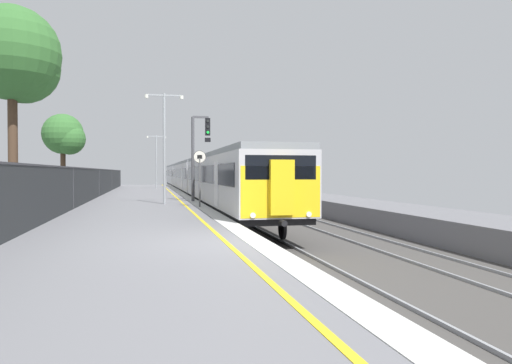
% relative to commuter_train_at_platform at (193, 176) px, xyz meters
% --- Properties ---
extents(ground, '(17.40, 110.00, 1.21)m').
position_rel_commuter_train_at_platform_xyz_m(ground, '(0.54, -35.92, -1.88)').
color(ground, slate).
extents(commuter_train_at_platform, '(2.83, 64.46, 3.81)m').
position_rel_commuter_train_at_platform_xyz_m(commuter_train_at_platform, '(0.00, 0.00, 0.00)').
color(commuter_train_at_platform, '#B7B7BC').
rests_on(commuter_train_at_platform, ground).
extents(signal_gantry, '(1.10, 0.24, 4.88)m').
position_rel_commuter_train_at_platform_xyz_m(signal_gantry, '(-1.47, -19.47, 1.79)').
color(signal_gantry, '#47474C').
rests_on(signal_gantry, ground).
extents(speed_limit_sign, '(0.59, 0.08, 2.69)m').
position_rel_commuter_train_at_platform_xyz_m(speed_limit_sign, '(-1.85, -24.16, 0.45)').
color(speed_limit_sign, '#59595B').
rests_on(speed_limit_sign, ground).
extents(platform_lamp_mid, '(2.00, 0.20, 5.78)m').
position_rel_commuter_train_at_platform_xyz_m(platform_lamp_mid, '(-3.41, -21.50, 2.13)').
color(platform_lamp_mid, '#93999E').
rests_on(platform_lamp_mid, ground).
extents(platform_lamp_far, '(2.00, 0.20, 5.49)m').
position_rel_commuter_train_at_platform_xyz_m(platform_lamp_far, '(-3.41, 3.87, 1.98)').
color(platform_lamp_far, '#93999E').
rests_on(platform_lamp_far, ground).
extents(background_tree_left, '(4.02, 4.02, 8.75)m').
position_rel_commuter_train_at_platform_xyz_m(background_tree_left, '(-9.77, -24.68, 5.27)').
color(background_tree_left, '#473323').
rests_on(background_tree_left, ground).
extents(background_tree_centre, '(3.34, 3.16, 6.26)m').
position_rel_commuter_train_at_platform_xyz_m(background_tree_centre, '(-10.63, -6.86, 3.25)').
color(background_tree_centre, '#473323').
rests_on(background_tree_centre, ground).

